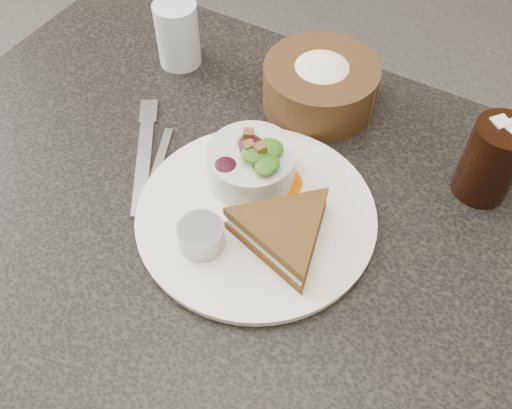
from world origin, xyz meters
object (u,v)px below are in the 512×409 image
object	(u,v)px
dinner_plate	(256,216)
dressing_ramekin	(201,236)
dining_table	(245,331)
sandwich	(285,232)
salad_bowl	(251,160)
bread_basket	(321,79)
water_glass	(178,34)
cola_glass	(493,157)

from	to	relation	value
dinner_plate	dressing_ramekin	size ratio (longest dim) A/B	5.38
dining_table	sandwich	world-z (taller)	sandwich
salad_bowl	bread_basket	size ratio (longest dim) A/B	0.69
dinner_plate	dressing_ramekin	xyz separation A→B (m)	(-0.03, -0.07, 0.02)
salad_bowl	bread_basket	world-z (taller)	bread_basket
salad_bowl	water_glass	world-z (taller)	water_glass
dressing_ramekin	salad_bowl	bearing A→B (deg)	91.05
sandwich	bread_basket	bearing A→B (deg)	123.33
dinner_plate	salad_bowl	distance (m)	0.07
sandwich	bread_basket	world-z (taller)	bread_basket
dining_table	salad_bowl	distance (m)	0.42
dinner_plate	dressing_ramekin	bearing A→B (deg)	-113.90
dining_table	water_glass	distance (m)	0.53
dining_table	bread_basket	xyz separation A→B (m)	(0.00, 0.23, 0.42)
dining_table	bread_basket	world-z (taller)	bread_basket
dressing_ramekin	bread_basket	size ratio (longest dim) A/B	0.33
dinner_plate	water_glass	bearing A→B (deg)	141.07
dining_table	bread_basket	size ratio (longest dim) A/B	5.97
salad_bowl	water_glass	bearing A→B (deg)	144.20
dressing_ramekin	bread_basket	world-z (taller)	bread_basket
sandwich	salad_bowl	world-z (taller)	salad_bowl
dressing_ramekin	cola_glass	xyz separation A→B (m)	(0.26, 0.27, 0.03)
bread_basket	water_glass	bearing A→B (deg)	-175.23
dinner_plate	salad_bowl	bearing A→B (deg)	125.93
cola_glass	dinner_plate	bearing A→B (deg)	-140.26
dinner_plate	cola_glass	world-z (taller)	cola_glass
salad_bowl	dressing_ramekin	xyz separation A→B (m)	(0.00, -0.12, -0.02)
dinner_plate	bread_basket	world-z (taller)	bread_basket
cola_glass	dining_table	bearing A→B (deg)	-144.55
dinner_plate	bread_basket	distance (m)	0.24
dinner_plate	water_glass	distance (m)	0.34
dressing_ramekin	water_glass	world-z (taller)	water_glass
salad_bowl	bread_basket	bearing A→B (deg)	87.76
dining_table	cola_glass	world-z (taller)	cola_glass
dining_table	bread_basket	distance (m)	0.48
dinner_plate	water_glass	world-z (taller)	water_glass
dinner_plate	dining_table	bearing A→B (deg)	164.09
salad_bowl	bread_basket	distance (m)	0.19
dining_table	dinner_plate	bearing A→B (deg)	-15.91
sandwich	cola_glass	world-z (taller)	cola_glass
dinner_plate	sandwich	bearing A→B (deg)	-22.60
dressing_ramekin	cola_glass	size ratio (longest dim) A/B	0.45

